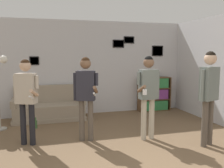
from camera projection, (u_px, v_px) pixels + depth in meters
name	position (u px, v px, depth m)	size (l,w,h in m)	color
wall_back	(90.00, 68.00, 7.29)	(8.10, 0.08, 2.70)	silver
couch	(49.00, 108.00, 6.70)	(1.87, 0.80, 0.90)	gray
bookshelf	(154.00, 94.00, 7.71)	(1.00, 0.30, 1.04)	brown
person_player_foreground_left	(26.00, 93.00, 4.73)	(0.47, 0.57, 1.66)	black
person_player_foreground_center	(86.00, 90.00, 4.96)	(0.47, 0.56, 1.69)	brown
person_watcher_holding_cup	(148.00, 89.00, 5.04)	(0.50, 0.44, 1.71)	#B7AD99
person_spectator_near_bookshelf	(209.00, 88.00, 4.67)	(0.47, 0.31, 1.80)	brown
bottle_on_floor	(36.00, 124.00, 5.90)	(0.07, 0.07, 0.26)	#3D6638
drinking_cup	(152.00, 76.00, 7.62)	(0.08, 0.08, 0.12)	yellow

